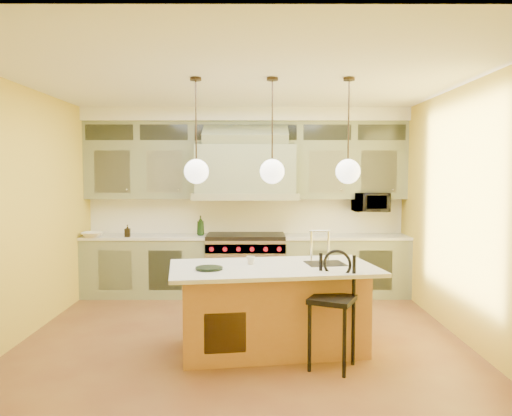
{
  "coord_description": "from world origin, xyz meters",
  "views": [
    {
      "loc": [
        0.14,
        -5.52,
        1.9
      ],
      "look_at": [
        0.16,
        0.7,
        1.47
      ],
      "focal_mm": 35.0,
      "sensor_mm": 36.0,
      "label": 1
    }
  ],
  "objects_px": {
    "counter_stool": "(333,302)",
    "microwave": "(370,202)",
    "range": "(246,264)",
    "kitchen_island": "(272,306)"
  },
  "relations": [
    {
      "from": "counter_stool",
      "to": "microwave",
      "type": "distance_m",
      "value": 3.27
    },
    {
      "from": "range",
      "to": "counter_stool",
      "type": "height_order",
      "value": "counter_stool"
    },
    {
      "from": "range",
      "to": "microwave",
      "type": "xyz_separation_m",
      "value": [
        1.95,
        0.11,
        0.96
      ]
    },
    {
      "from": "counter_stool",
      "to": "microwave",
      "type": "height_order",
      "value": "microwave"
    },
    {
      "from": "range",
      "to": "counter_stool",
      "type": "bearing_deg",
      "value": -72.63
    },
    {
      "from": "kitchen_island",
      "to": "counter_stool",
      "type": "xyz_separation_m",
      "value": [
        0.57,
        -0.49,
        0.18
      ]
    },
    {
      "from": "range",
      "to": "microwave",
      "type": "relative_size",
      "value": 2.21
    },
    {
      "from": "microwave",
      "to": "kitchen_island",
      "type": "bearing_deg",
      "value": -122.92
    },
    {
      "from": "range",
      "to": "kitchen_island",
      "type": "height_order",
      "value": "kitchen_island"
    },
    {
      "from": "kitchen_island",
      "to": "microwave",
      "type": "xyz_separation_m",
      "value": [
        1.62,
        2.5,
        0.98
      ]
    }
  ]
}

